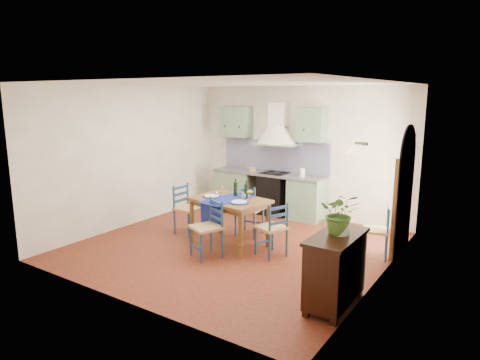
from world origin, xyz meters
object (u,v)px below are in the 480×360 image
object	(u,v)px
chair_near	(208,228)
potted_plant	(340,213)
dining_table	(229,204)
sideboard	(335,268)

from	to	relation	value
chair_near	potted_plant	bearing A→B (deg)	-9.28
chair_near	dining_table	bearing A→B (deg)	92.94
dining_table	chair_near	bearing A→B (deg)	-87.06
sideboard	potted_plant	bearing A→B (deg)	78.71
dining_table	sideboard	world-z (taller)	dining_table
dining_table	chair_near	size ratio (longest dim) A/B	1.50
dining_table	sideboard	size ratio (longest dim) A/B	1.36
dining_table	potted_plant	bearing A→B (deg)	-23.49
dining_table	sideboard	xyz separation A→B (m)	(2.38, -1.10, -0.23)
sideboard	dining_table	bearing A→B (deg)	155.17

